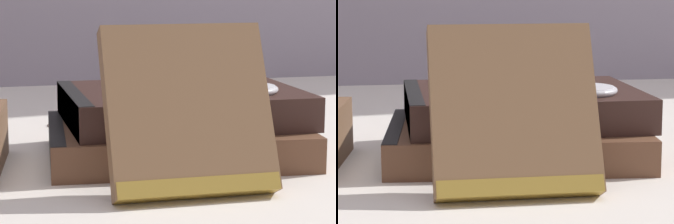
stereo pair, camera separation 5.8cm
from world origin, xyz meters
TOP-DOWN VIEW (x-y plane):
  - ground_plane at (0.00, 0.00)m, footprint 3.00×3.00m
  - book_flat_bottom at (0.05, 0.01)m, footprint 0.23×0.18m
  - book_flat_top at (0.06, 0.01)m, footprint 0.20×0.15m
  - book_leaning_front at (0.04, -0.11)m, footprint 0.12×0.07m
  - pocket_watch at (0.11, -0.02)m, footprint 0.05×0.06m
  - reading_glasses at (0.01, 0.17)m, footprint 0.10×0.05m

SIDE VIEW (x-z plane):
  - ground_plane at x=0.00m, z-range 0.00..0.00m
  - reading_glasses at x=0.01m, z-range 0.00..0.00m
  - book_flat_bottom at x=0.05m, z-range 0.00..0.03m
  - book_flat_top at x=0.06m, z-range 0.03..0.06m
  - book_leaning_front at x=0.04m, z-range 0.00..0.11m
  - pocket_watch at x=0.11m, z-range 0.06..0.06m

